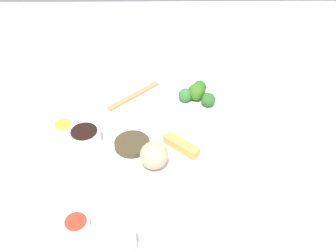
% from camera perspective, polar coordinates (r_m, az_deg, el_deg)
% --- Properties ---
extents(tabletop, '(2.20, 2.20, 0.02)m').
position_cam_1_polar(tabletop, '(1.05, -3.34, -4.88)').
color(tabletop, silver).
rests_on(tabletop, ground).
extents(main_plate, '(0.26, 0.26, 0.02)m').
position_cam_1_polar(main_plate, '(1.05, -1.72, -3.63)').
color(main_plate, white).
rests_on(main_plate, tabletop).
extents(rice_scoop, '(0.07, 0.07, 0.07)m').
position_cam_1_polar(rice_scoop, '(0.97, -2.16, -4.52)').
color(rice_scoop, tan).
rests_on(rice_scoop, main_plate).
extents(spring_roll, '(0.10, 0.10, 0.02)m').
position_cam_1_polar(spring_roll, '(1.03, 2.08, -3.00)').
color(spring_roll, gold).
rests_on(spring_roll, main_plate).
extents(crab_rangoon_wonton, '(0.08, 0.08, 0.01)m').
position_cam_1_polar(crab_rangoon_wonton, '(1.09, -1.40, -0.57)').
color(crab_rangoon_wonton, beige).
rests_on(crab_rangoon_wonton, main_plate).
extents(stir_fry_heap, '(0.10, 0.10, 0.02)m').
position_cam_1_polar(stir_fry_heap, '(1.04, -5.51, -2.77)').
color(stir_fry_heap, '#3F3621').
rests_on(stir_fry_heap, main_plate).
extents(broccoli_plate, '(0.20, 0.20, 0.01)m').
position_cam_1_polar(broccoli_plate, '(1.22, 4.36, 3.69)').
color(broccoli_plate, white).
rests_on(broccoli_plate, tabletop).
extents(broccoli_floret_0, '(0.06, 0.06, 0.06)m').
position_cam_1_polar(broccoli_floret_0, '(1.21, 4.37, 5.22)').
color(broccoli_floret_0, '#386E1C').
rests_on(broccoli_floret_0, broccoli_plate).
extents(broccoli_floret_1, '(0.04, 0.04, 0.04)m').
position_cam_1_polar(broccoli_floret_1, '(1.20, 2.65, 4.74)').
color(broccoli_floret_1, '#307332').
rests_on(broccoli_floret_1, broccoli_plate).
extents(broccoli_floret_2, '(0.04, 0.04, 0.04)m').
position_cam_1_polar(broccoli_floret_2, '(1.19, 6.19, 4.02)').
color(broccoli_floret_2, '#2C6227').
rests_on(broccoli_floret_2, broccoli_plate).
extents(broccoli_floret_4, '(0.04, 0.04, 0.04)m').
position_cam_1_polar(broccoli_floret_4, '(1.25, 4.87, 5.99)').
color(broccoli_floret_4, '#21721B').
rests_on(broccoli_floret_4, broccoli_plate).
extents(soy_sauce_bowl, '(0.09, 0.09, 0.04)m').
position_cam_1_polar(soy_sauce_bowl, '(1.09, -12.58, -1.66)').
color(soy_sauce_bowl, white).
rests_on(soy_sauce_bowl, tabletop).
extents(soy_sauce_bowl_liquid, '(0.08, 0.08, 0.00)m').
position_cam_1_polar(soy_sauce_bowl_liquid, '(1.08, -12.74, -0.79)').
color(soy_sauce_bowl_liquid, black).
rests_on(soy_sauce_bowl_liquid, soy_sauce_bowl).
extents(sauce_ramekin_hot_mustard, '(0.06, 0.06, 0.02)m').
position_cam_1_polar(sauce_ramekin_hot_mustard, '(1.16, -15.67, -0.17)').
color(sauce_ramekin_hot_mustard, white).
rests_on(sauce_ramekin_hot_mustard, tabletop).
extents(sauce_ramekin_hot_mustard_liquid, '(0.05, 0.05, 0.00)m').
position_cam_1_polar(sauce_ramekin_hot_mustard_liquid, '(1.15, -15.77, 0.29)').
color(sauce_ramekin_hot_mustard_liquid, yellow).
rests_on(sauce_ramekin_hot_mustard_liquid, sauce_ramekin_hot_mustard).
extents(sauce_ramekin_sweet_and_sour, '(0.06, 0.06, 0.02)m').
position_cam_1_polar(sauce_ramekin_sweet_and_sour, '(0.91, -13.83, -14.43)').
color(sauce_ramekin_sweet_and_sour, white).
rests_on(sauce_ramekin_sweet_and_sour, tabletop).
extents(sauce_ramekin_sweet_and_sour_liquid, '(0.05, 0.05, 0.00)m').
position_cam_1_polar(sauce_ramekin_sweet_and_sour_liquid, '(0.90, -13.96, -13.98)').
color(sauce_ramekin_sweet_and_sour_liquid, red).
rests_on(sauce_ramekin_sweet_and_sour_liquid, sauce_ramekin_sweet_and_sour).
extents(teacup, '(0.07, 0.07, 0.05)m').
position_cam_1_polar(teacup, '(0.85, -7.15, -17.39)').
color(teacup, silver).
rests_on(teacup, tabletop).
extents(chopsticks_pair, '(0.17, 0.16, 0.01)m').
position_cam_1_polar(chopsticks_pair, '(1.26, -5.27, 4.64)').
color(chopsticks_pair, '#A38150').
rests_on(chopsticks_pair, tabletop).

